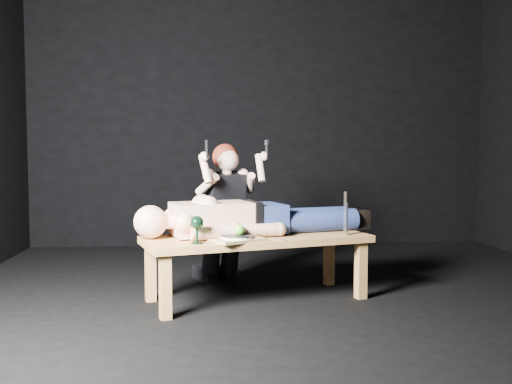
{
  "coord_description": "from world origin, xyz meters",
  "views": [
    {
      "loc": [
        -0.62,
        -3.88,
        1.03
      ],
      "look_at": [
        -0.26,
        0.13,
        0.75
      ],
      "focal_mm": 40.73,
      "sensor_mm": 36.0,
      "label": 1
    }
  ],
  "objects_px": {
    "carving_knife": "(346,213)",
    "serving_tray": "(237,240)",
    "kneeling_woman": "(221,212)",
    "table": "(257,268)",
    "goblet": "(197,230)",
    "lying_man": "(258,213)"
  },
  "relations": [
    {
      "from": "goblet",
      "to": "lying_man",
      "type": "bearing_deg",
      "value": 45.56
    },
    {
      "from": "table",
      "to": "goblet",
      "type": "relative_size",
      "value": 8.7
    },
    {
      "from": "table",
      "to": "serving_tray",
      "type": "xyz_separation_m",
      "value": [
        -0.15,
        -0.23,
        0.23
      ]
    },
    {
      "from": "lying_man",
      "to": "carving_knife",
      "type": "relative_size",
      "value": 5.47
    },
    {
      "from": "serving_tray",
      "to": "goblet",
      "type": "xyz_separation_m",
      "value": [
        -0.25,
        -0.08,
        0.08
      ]
    },
    {
      "from": "table",
      "to": "goblet",
      "type": "bearing_deg",
      "value": -158.91
    },
    {
      "from": "goblet",
      "to": "carving_knife",
      "type": "xyz_separation_m",
      "value": [
        1.03,
        0.29,
        0.06
      ]
    },
    {
      "from": "serving_tray",
      "to": "table",
      "type": "bearing_deg",
      "value": 56.18
    },
    {
      "from": "kneeling_woman",
      "to": "lying_man",
      "type": "bearing_deg",
      "value": -82.83
    },
    {
      "from": "kneeling_woman",
      "to": "goblet",
      "type": "relative_size",
      "value": 6.33
    },
    {
      "from": "lying_man",
      "to": "goblet",
      "type": "relative_size",
      "value": 9.37
    },
    {
      "from": "table",
      "to": "lying_man",
      "type": "height_order",
      "value": "lying_man"
    },
    {
      "from": "table",
      "to": "serving_tray",
      "type": "height_order",
      "value": "serving_tray"
    },
    {
      "from": "carving_knife",
      "to": "serving_tray",
      "type": "bearing_deg",
      "value": 178.91
    },
    {
      "from": "table",
      "to": "goblet",
      "type": "xyz_separation_m",
      "value": [
        -0.41,
        -0.31,
        0.31
      ]
    },
    {
      "from": "goblet",
      "to": "kneeling_woman",
      "type": "bearing_deg",
      "value": 78.35
    },
    {
      "from": "kneeling_woman",
      "to": "goblet",
      "type": "height_order",
      "value": "kneeling_woman"
    },
    {
      "from": "table",
      "to": "kneeling_woman",
      "type": "xyz_separation_m",
      "value": [
        -0.23,
        0.55,
        0.34
      ]
    },
    {
      "from": "kneeling_woman",
      "to": "carving_knife",
      "type": "distance_m",
      "value": 1.02
    },
    {
      "from": "table",
      "to": "goblet",
      "type": "height_order",
      "value": "goblet"
    },
    {
      "from": "table",
      "to": "lying_man",
      "type": "distance_m",
      "value": 0.39
    },
    {
      "from": "table",
      "to": "serving_tray",
      "type": "bearing_deg",
      "value": -140.14
    }
  ]
}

